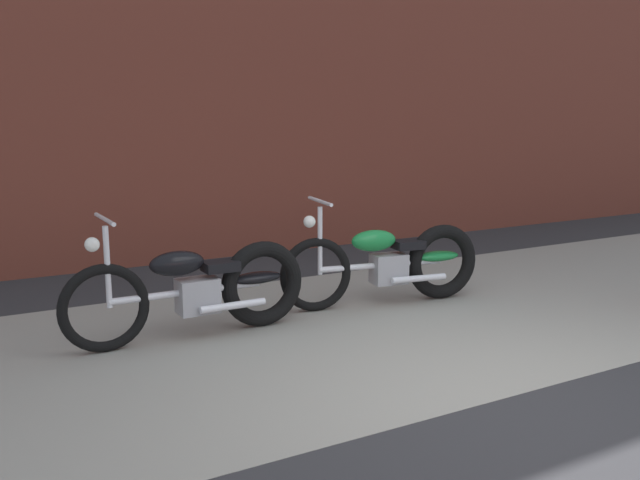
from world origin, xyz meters
TOP-DOWN VIEW (x-y plane):
  - ground_plane at (0.00, 0.00)m, footprint 80.00×80.00m
  - sidewalk_slab at (0.00, 1.75)m, footprint 36.00×3.50m
  - brick_building_wall at (0.00, 5.20)m, footprint 36.00×0.50m
  - motorcycle_black at (-1.17, 2.12)m, footprint 2.01×0.58m
  - motorcycle_green at (0.73, 2.16)m, footprint 1.99×0.67m

SIDE VIEW (x-z plane):
  - ground_plane at x=0.00m, z-range 0.00..0.00m
  - sidewalk_slab at x=0.00m, z-range 0.00..0.01m
  - motorcycle_black at x=-1.17m, z-range -0.12..0.91m
  - motorcycle_green at x=0.73m, z-range -0.12..0.91m
  - brick_building_wall at x=0.00m, z-range 0.00..5.94m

